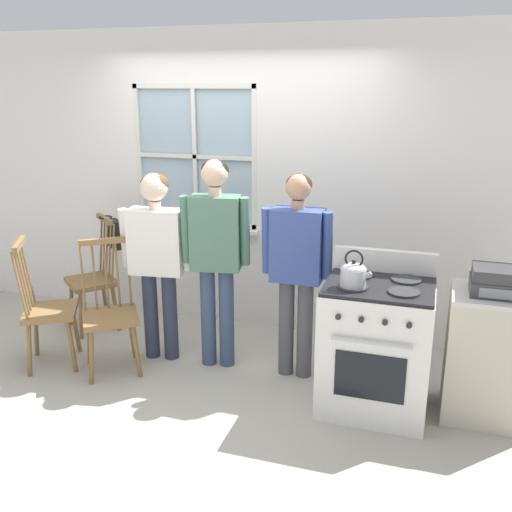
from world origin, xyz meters
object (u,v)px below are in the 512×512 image
(chair_near_wall, at_px, (110,315))
(chair_center_cluster, at_px, (47,311))
(kettle, at_px, (353,274))
(potted_plant, at_px, (208,218))
(person_teen_center, at_px, (216,245))
(person_adult_right, at_px, (297,259))
(stove, at_px, (376,345))
(chair_by_window, at_px, (94,280))
(handbag, at_px, (115,233))
(person_elderly_left, at_px, (157,247))
(stereo, at_px, (498,281))
(side_counter, at_px, (488,355))

(chair_near_wall, distance_m, chair_center_cluster, 0.53)
(kettle, distance_m, potted_plant, 1.95)
(person_teen_center, relative_size, person_adult_right, 1.05)
(chair_near_wall, xyz_separation_m, stove, (2.06, 0.08, 0.01))
(chair_by_window, bearing_deg, chair_near_wall, -8.35)
(person_adult_right, bearing_deg, chair_by_window, 171.06)
(handbag, bearing_deg, chair_center_cluster, -95.33)
(chair_center_cluster, relative_size, person_elderly_left, 0.68)
(stove, bearing_deg, person_adult_right, 155.98)
(chair_center_cluster, bearing_deg, person_elderly_left, -93.50)
(person_adult_right, bearing_deg, stereo, -7.55)
(chair_by_window, bearing_deg, stereo, 32.23)
(chair_center_cluster, xyz_separation_m, stereo, (3.33, 0.26, 0.52))
(potted_plant, bearing_deg, chair_by_window, -153.73)
(person_elderly_left, relative_size, stereo, 4.58)
(chair_near_wall, xyz_separation_m, handbag, (-0.44, 0.86, 0.42))
(chair_by_window, bearing_deg, potted_plant, 66.94)
(person_adult_right, height_order, potted_plant, person_adult_right)
(kettle, relative_size, stereo, 0.73)
(stove, xyz_separation_m, kettle, (-0.16, -0.13, 0.55))
(chair_center_cluster, height_order, person_adult_right, person_adult_right)
(chair_center_cluster, distance_m, handbag, 1.03)
(chair_by_window, relative_size, handbag, 3.45)
(chair_center_cluster, bearing_deg, side_counter, -114.73)
(stove, relative_size, stereo, 3.19)
(person_adult_right, relative_size, stereo, 4.69)
(chair_by_window, height_order, person_adult_right, person_adult_right)
(person_elderly_left, bearing_deg, person_teen_center, -4.62)
(chair_by_window, xyz_separation_m, stove, (2.66, -0.61, 0.01))
(person_elderly_left, relative_size, person_teen_center, 0.93)
(chair_near_wall, distance_m, stove, 2.06)
(chair_by_window, relative_size, stove, 0.98)
(stove, distance_m, side_counter, 0.75)
(potted_plant, distance_m, side_counter, 2.68)
(person_teen_center, relative_size, side_counter, 1.87)
(kettle, bearing_deg, person_elderly_left, 167.14)
(kettle, relative_size, potted_plant, 0.95)
(stove, relative_size, potted_plant, 4.17)
(potted_plant, relative_size, handbag, 0.85)
(potted_plant, xyz_separation_m, side_counter, (2.43, -0.96, -0.57))
(side_counter, bearing_deg, potted_plant, 158.53)
(chair_center_cluster, distance_m, kettle, 2.49)
(handbag, distance_m, stereo, 3.31)
(side_counter, bearing_deg, kettle, -164.22)
(chair_near_wall, bearing_deg, stove, -33.53)
(person_adult_right, relative_size, kettle, 6.46)
(person_adult_right, bearing_deg, stove, -23.96)
(chair_by_window, bearing_deg, stove, 27.80)
(person_elderly_left, height_order, person_adult_right, person_adult_right)
(person_elderly_left, bearing_deg, handbag, 135.29)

